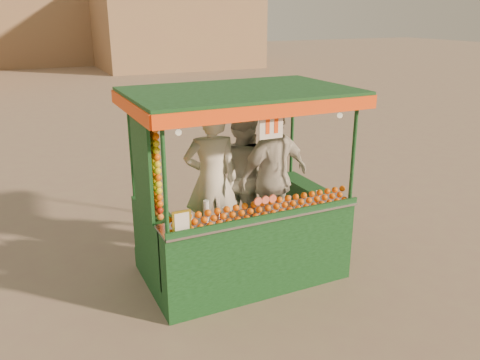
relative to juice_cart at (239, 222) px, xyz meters
name	(u,v)px	position (x,y,z in m)	size (l,w,h in m)	color
ground	(258,272)	(0.26, -0.01, -0.76)	(90.00, 90.00, 0.00)	#776155
building_right	(176,23)	(7.26, 23.99, 1.74)	(9.00, 6.00, 5.00)	#8B714F
building_center	(4,6)	(-1.74, 29.99, 2.74)	(14.00, 7.00, 7.00)	#8B714F
juice_cart	(239,222)	(0.00, 0.00, 0.00)	(2.57, 1.67, 2.34)	#0E3614
vendor_left	(211,180)	(-0.20, 0.37, 0.44)	(0.76, 0.58, 1.86)	white
vendor_middle	(242,174)	(0.32, 0.59, 0.38)	(1.05, 1.07, 1.73)	beige
vendor_right	(273,177)	(0.56, 0.18, 0.43)	(1.14, 0.65, 1.84)	beige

